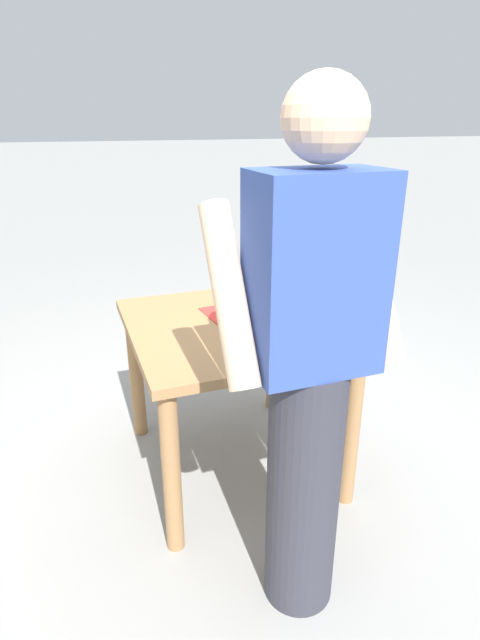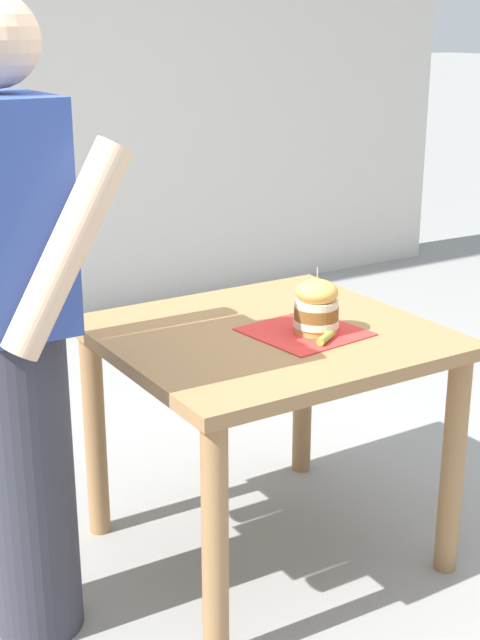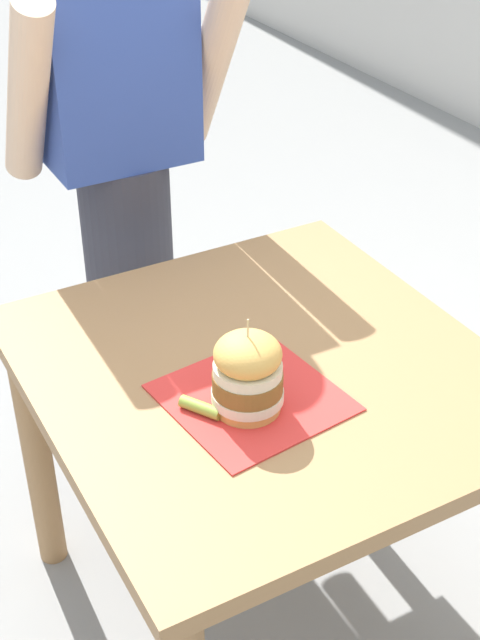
{
  "view_description": "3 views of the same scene",
  "coord_description": "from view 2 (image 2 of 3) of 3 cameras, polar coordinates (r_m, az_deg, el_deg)",
  "views": [
    {
      "loc": [
        0.66,
        1.92,
        1.58
      ],
      "look_at": [
        0.0,
        0.1,
        0.8
      ],
      "focal_mm": 28.0,
      "sensor_mm": 36.0,
      "label": 1
    },
    {
      "loc": [
        -2.08,
        1.39,
        1.61
      ],
      "look_at": [
        0.0,
        0.1,
        0.8
      ],
      "focal_mm": 50.0,
      "sensor_mm": 36.0,
      "label": 2
    },
    {
      "loc": [
        -0.73,
        -1.23,
        1.8
      ],
      "look_at": [
        0.0,
        0.1,
        0.8
      ],
      "focal_mm": 50.0,
      "sensor_mm": 36.0,
      "label": 3
    }
  ],
  "objects": [
    {
      "name": "ground_plane",
      "position": [
        2.98,
        1.69,
        -14.38
      ],
      "size": [
        80.0,
        80.0,
        0.0
      ],
      "primitive_type": "plane",
      "color": "gray"
    },
    {
      "name": "patio_table",
      "position": [
        2.7,
        1.81,
        -3.26
      ],
      "size": [
        0.89,
        0.95,
        0.75
      ],
      "color": "#9E7247",
      "rests_on": "ground"
    },
    {
      "name": "serving_paper",
      "position": [
        2.64,
        4.17,
        -0.76
      ],
      "size": [
        0.34,
        0.34,
        0.0
      ],
      "primitive_type": "cube",
      "rotation": [
        0.0,
        0.0,
        0.12
      ],
      "color": "red",
      "rests_on": "patio_table"
    },
    {
      "name": "sandwich",
      "position": [
        2.61,
        4.92,
        0.88
      ],
      "size": [
        0.13,
        0.13,
        0.2
      ],
      "color": "gold",
      "rests_on": "serving_paper"
    },
    {
      "name": "pickle_spear",
      "position": [
        2.55,
        5.49,
        -1.15
      ],
      "size": [
        0.06,
        0.08,
        0.02
      ],
      "primitive_type": "cylinder",
      "rotation": [
        0.0,
        1.57,
        2.12
      ],
      "color": "#8EA83D",
      "rests_on": "serving_paper"
    },
    {
      "name": "diner_across_table",
      "position": [
        2.31,
        -14.0,
        -0.5
      ],
      "size": [
        0.55,
        0.35,
        1.69
      ],
      "color": "#33333D",
      "rests_on": "ground"
    }
  ]
}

